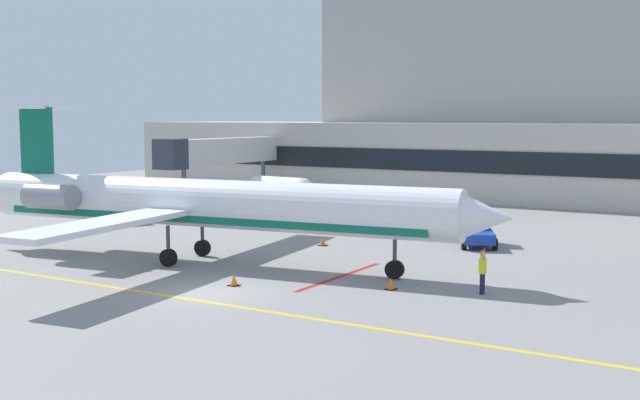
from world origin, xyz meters
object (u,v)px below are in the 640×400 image
at_px(regional_jet, 199,204).
at_px(pushback_tractor, 125,210).
at_px(fuel_tank, 281,188).
at_px(marshaller, 483,271).
at_px(belt_loader, 477,230).

relative_size(regional_jet, pushback_tractor, 8.20).
height_order(fuel_tank, marshaller, fuel_tank).
bearing_deg(fuel_tank, regional_jet, -64.23).
height_order(pushback_tractor, marshaller, marshaller).
bearing_deg(belt_loader, fuel_tank, 150.25).
xyz_separation_m(regional_jet, belt_loader, (10.69, 13.05, -2.23)).
bearing_deg(belt_loader, pushback_tractor, -172.82).
distance_m(pushback_tractor, belt_loader, 26.18).
bearing_deg(fuel_tank, pushback_tractor, -98.54).
bearing_deg(marshaller, pushback_tractor, 163.35).
distance_m(pushback_tractor, marshaller, 32.18).
relative_size(regional_jet, marshaller, 16.32).
bearing_deg(pushback_tractor, regional_jet, -32.61).
relative_size(belt_loader, fuel_tank, 0.61).
distance_m(regional_jet, pushback_tractor, 18.29).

